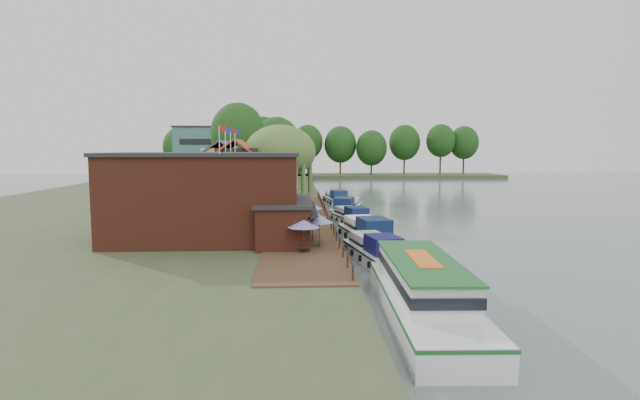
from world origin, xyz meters
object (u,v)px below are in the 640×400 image
object	(u,v)px
cruiser_4	(336,197)
willow	(280,168)
cottage_c	(260,171)
pub	(229,197)
cruiser_3	(347,206)
umbrella_2	(312,226)
tour_boat	(425,291)
cottage_b	(224,174)
umbrella_3	(307,221)
umbrella_1	(319,231)
cruiser_1	(367,229)
swan	(389,283)
hotel_block	(236,155)
cottage_a	(238,178)
umbrella_4	(310,215)
cruiser_0	(375,247)
cruiser_2	(351,215)
umbrella_0	(304,236)

from	to	relation	value
cruiser_4	willow	bearing A→B (deg)	-125.11
cottage_c	cruiser_4	xyz separation A→B (m)	(11.47, 1.12, -4.09)
pub	cruiser_3	size ratio (longest dim) A/B	2.00
umbrella_2	tour_boat	xyz separation A→B (m)	(5.13, -16.37, -0.75)
cottage_b	umbrella_3	xyz separation A→B (m)	(10.36, -22.84, -2.96)
umbrella_1	cruiser_1	size ratio (longest dim) A/B	0.22
cottage_c	umbrella_2	bearing A→B (deg)	-78.81
umbrella_1	swan	world-z (taller)	umbrella_1
tour_boat	swan	size ratio (longest dim) A/B	32.01
cottage_c	tour_boat	size ratio (longest dim) A/B	0.60
hotel_block	umbrella_1	size ratio (longest dim) A/B	10.69
tour_boat	cottage_b	bearing A→B (deg)	112.61
cruiser_3	umbrella_2	bearing A→B (deg)	-87.10
hotel_block	willow	distance (m)	52.29
cottage_b	willow	xyz separation A→B (m)	(7.50, -5.00, 0.96)
willow	umbrella_2	world-z (taller)	willow
pub	tour_boat	bearing A→B (deg)	-54.44
pub	cruiser_4	size ratio (longest dim) A/B	2.07
cottage_a	umbrella_1	distance (m)	19.96
umbrella_4	cruiser_3	xyz separation A→B (m)	(5.12, 17.12, -1.07)
cruiser_0	cottage_b	bearing A→B (deg)	107.50
cruiser_2	cruiser_3	distance (m)	7.99
cruiser_4	umbrella_3	bearing A→B (deg)	-106.12
umbrella_0	cruiser_1	xyz separation A→B (m)	(5.81, 8.81, -0.99)
cruiser_1	cruiser_2	distance (m)	11.48
cottage_b	cruiser_3	xyz separation A→B (m)	(15.88, -1.99, -4.04)
umbrella_4	cruiser_1	xyz separation A→B (m)	(5.06, -2.34, -0.99)
cruiser_0	tour_boat	world-z (taller)	tour_boat
cottage_a	pub	bearing A→B (deg)	-86.19
pub	cottage_a	xyz separation A→B (m)	(-1.00, 15.00, 0.60)
swan	umbrella_1	bearing A→B (deg)	118.02
umbrella_1	cruiser_0	bearing A→B (deg)	-10.21
umbrella_2	umbrella_0	bearing A→B (deg)	-98.84
cruiser_4	umbrella_0	bearing A→B (deg)	-105.01
cottage_a	cottage_c	bearing A→B (deg)	86.99
cruiser_0	cruiser_4	bearing A→B (deg)	79.19
cruiser_1	tour_boat	size ratio (longest dim) A/B	0.75
umbrella_2	cruiser_4	distance (m)	35.74
cottage_c	umbrella_0	distance (m)	39.82
tour_boat	umbrella_3	bearing A→B (deg)	108.14
umbrella_3	swan	bearing A→B (deg)	-68.91
willow	tour_boat	size ratio (longest dim) A/B	0.74
umbrella_3	tour_boat	size ratio (longest dim) A/B	0.17
umbrella_1	umbrella_2	size ratio (longest dim) A/B	1.00
umbrella_1	tour_boat	distance (m)	14.53
umbrella_2	cruiser_2	size ratio (longest dim) A/B	0.26
umbrella_0	umbrella_2	distance (m)	5.01
umbrella_4	cruiser_0	xyz separation A→B (m)	(4.66, -9.60, -1.14)
umbrella_2	cruiser_0	xyz separation A→B (m)	(4.64, -3.40, -1.14)
cottage_c	willow	distance (m)	14.46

